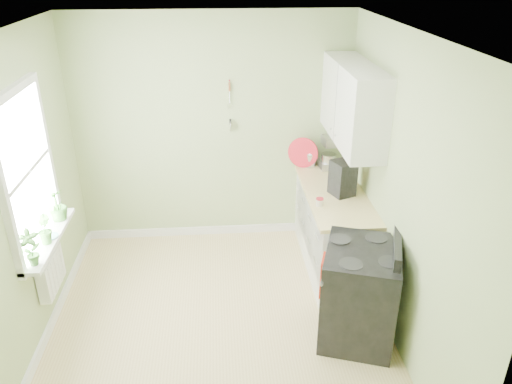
{
  "coord_description": "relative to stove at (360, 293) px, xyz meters",
  "views": [
    {
      "loc": [
        0.05,
        -3.74,
        3.22
      ],
      "look_at": [
        0.4,
        0.55,
        1.16
      ],
      "focal_mm": 35.0,
      "sensor_mm": 36.0,
      "label": 1
    }
  ],
  "objects": [
    {
      "name": "coffee_maker",
      "position": [
        0.06,
        1.12,
        0.62
      ],
      "size": [
        0.28,
        0.3,
        0.37
      ],
      "color": "black",
      "rests_on": "countertop"
    },
    {
      "name": "plant_b",
      "position": [
        -2.78,
        0.38,
        0.57
      ],
      "size": [
        0.18,
        0.19,
        0.27
      ],
      "primitive_type": "imported",
      "rotation": [
        0.0,
        0.0,
        2.12
      ],
      "color": "#3A7329",
      "rests_on": "window_sill"
    },
    {
      "name": "window_sill",
      "position": [
        -2.79,
        0.47,
        0.42
      ],
      "size": [
        0.18,
        1.14,
        0.04
      ],
      "primitive_type": "cube",
      "color": "white",
      "rests_on": "wall_left"
    },
    {
      "name": "ceiling",
      "position": [
        -1.28,
        0.17,
        2.25
      ],
      "size": [
        3.2,
        3.6,
        0.02
      ],
      "primitive_type": "cube",
      "color": "white",
      "rests_on": "wall_back"
    },
    {
      "name": "floor",
      "position": [
        -1.28,
        0.17,
        -0.47
      ],
      "size": [
        3.2,
        3.6,
        0.02
      ],
      "primitive_type": "cube",
      "color": "tan",
      "rests_on": "ground"
    },
    {
      "name": "countertop",
      "position": [
        0.01,
        1.17,
        0.43
      ],
      "size": [
        0.64,
        1.6,
        0.04
      ],
      "primitive_type": "cube",
      "color": "#F1DA93",
      "rests_on": "base_cabinets"
    },
    {
      "name": "radiator",
      "position": [
        -2.82,
        0.42,
        0.09
      ],
      "size": [
        0.12,
        0.5,
        0.35
      ],
      "primitive_type": "cube",
      "color": "white",
      "rests_on": "wall_left"
    },
    {
      "name": "window",
      "position": [
        -2.86,
        0.47,
        1.09
      ],
      "size": [
        0.06,
        1.14,
        1.44
      ],
      "color": "white",
      "rests_on": "wall_left"
    },
    {
      "name": "jar",
      "position": [
        -0.22,
        0.87,
        0.49
      ],
      "size": [
        0.08,
        0.08,
        0.08
      ],
      "color": "beige",
      "rests_on": "countertop"
    },
    {
      "name": "stand_mixer",
      "position": [
        0.07,
        1.92,
        0.63
      ],
      "size": [
        0.24,
        0.37,
        0.42
      ],
      "color": "#B2B2B7",
      "rests_on": "countertop"
    },
    {
      "name": "base_cabinets",
      "position": [
        0.02,
        1.17,
        -0.03
      ],
      "size": [
        0.6,
        1.6,
        0.87
      ],
      "primitive_type": "cube",
      "color": "white",
      "rests_on": "floor"
    },
    {
      "name": "stove",
      "position": [
        0.0,
        0.0,
        0.0
      ],
      "size": [
        0.87,
        0.91,
        1.04
      ],
      "color": "black",
      "rests_on": "floor"
    },
    {
      "name": "red_tray",
      "position": [
        -0.23,
        1.89,
        0.63
      ],
      "size": [
        0.36,
        0.21,
        0.36
      ],
      "primitive_type": "cylinder",
      "rotation": [
        1.45,
        0.0,
        -0.42
      ],
      "color": "#B61D2B",
      "rests_on": "countertop"
    },
    {
      "name": "wall_right",
      "position": [
        0.33,
        0.17,
        0.89
      ],
      "size": [
        0.02,
        3.6,
        2.7
      ],
      "primitive_type": "cube",
      "color": "#A9BB7F",
      "rests_on": "floor"
    },
    {
      "name": "upper_cabinets",
      "position": [
        0.15,
        1.27,
        1.39
      ],
      "size": [
        0.35,
        1.4,
        0.8
      ],
      "primitive_type": "cube",
      "color": "white",
      "rests_on": "wall_right"
    },
    {
      "name": "wall_back",
      "position": [
        -1.28,
        1.98,
        0.89
      ],
      "size": [
        3.2,
        0.02,
        2.7
      ],
      "primitive_type": "cube",
      "color": "#A9BB7F",
      "rests_on": "floor"
    },
    {
      "name": "plant_a",
      "position": [
        -2.78,
        0.02,
        0.6
      ],
      "size": [
        0.21,
        0.19,
        0.33
      ],
      "primitive_type": "imported",
      "rotation": [
        0.0,
        0.0,
        0.5
      ],
      "color": "#3A7329",
      "rests_on": "window_sill"
    },
    {
      "name": "kettle",
      "position": [
        -0.13,
        1.89,
        0.55
      ],
      "size": [
        0.21,
        0.12,
        0.21
      ],
      "color": "silver",
      "rests_on": "countertop"
    },
    {
      "name": "plant_c",
      "position": [
        -2.78,
        0.81,
        0.59
      ],
      "size": [
        0.24,
        0.24,
        0.31
      ],
      "primitive_type": "imported",
      "rotation": [
        0.0,
        0.0,
        4.22
      ],
      "color": "#3A7329",
      "rests_on": "window_sill"
    },
    {
      "name": "wall_utensils",
      "position": [
        -1.08,
        1.95,
        1.1
      ],
      "size": [
        0.02,
        0.14,
        0.58
      ],
      "color": "#F1DA93",
      "rests_on": "wall_back"
    },
    {
      "name": "wall_left",
      "position": [
        -2.89,
        0.17,
        0.89
      ],
      "size": [
        0.02,
        3.6,
        2.7
      ],
      "primitive_type": "cube",
      "color": "#A9BB7F",
      "rests_on": "floor"
    }
  ]
}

